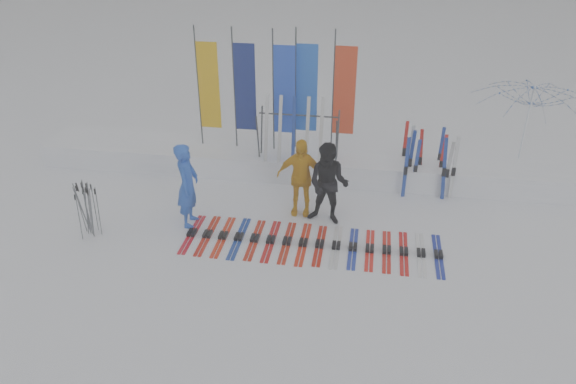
% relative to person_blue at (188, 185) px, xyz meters
% --- Properties ---
extents(ground, '(120.00, 120.00, 0.00)m').
position_rel_person_blue_xyz_m(ground, '(2.06, -1.58, -0.99)').
color(ground, white).
rests_on(ground, ground).
extents(snow_bank, '(14.00, 1.60, 0.60)m').
position_rel_person_blue_xyz_m(snow_bank, '(2.06, 3.02, -0.69)').
color(snow_bank, white).
rests_on(snow_bank, ground).
extents(person_blue, '(0.51, 0.74, 1.98)m').
position_rel_person_blue_xyz_m(person_blue, '(0.00, 0.00, 0.00)').
color(person_blue, blue).
rests_on(person_blue, ground).
extents(person_black, '(1.06, 0.89, 1.94)m').
position_rel_person_blue_xyz_m(person_black, '(3.09, 0.57, -0.02)').
color(person_black, black).
rests_on(person_black, ground).
extents(person_yellow, '(1.10, 0.46, 1.88)m').
position_rel_person_blue_xyz_m(person_yellow, '(2.41, 0.87, -0.05)').
color(person_yellow, '#E4A30E').
rests_on(person_yellow, ground).
extents(tent_canopy, '(3.15, 3.20, 2.68)m').
position_rel_person_blue_xyz_m(tent_canopy, '(7.82, 3.43, 0.35)').
color(tent_canopy, white).
rests_on(tent_canopy, ground).
extents(ski_row, '(5.54, 1.67, 0.07)m').
position_rel_person_blue_xyz_m(ski_row, '(2.84, -0.46, -0.95)').
color(ski_row, red).
rests_on(ski_row, ground).
extents(pole_cluster, '(0.61, 0.57, 1.24)m').
position_rel_person_blue_xyz_m(pole_cluster, '(-2.08, -0.74, -0.39)').
color(pole_cluster, '#595B60').
rests_on(pole_cluster, ground).
extents(feather_flags, '(4.11, 0.26, 3.20)m').
position_rel_person_blue_xyz_m(feather_flags, '(1.45, 3.18, 1.26)').
color(feather_flags, '#383A3F').
rests_on(feather_flags, ground).
extents(ski_rack, '(2.04, 0.80, 1.23)m').
position_rel_person_blue_xyz_m(ski_rack, '(2.11, 2.62, 0.39)').
color(ski_rack, '#383A3F').
rests_on(ski_rack, ground).
extents(upright_skis, '(1.24, 1.15, 1.69)m').
position_rel_person_blue_xyz_m(upright_skis, '(5.37, 2.50, -0.20)').
color(upright_skis, red).
rests_on(upright_skis, ground).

